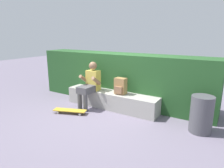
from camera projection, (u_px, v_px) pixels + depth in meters
The scene contains 7 objects.
ground_plane at pixel (102, 113), 4.84m from camera, with size 24.00×24.00×0.00m, color slate.
bench_main at pixel (111, 100), 5.12m from camera, with size 2.51×0.46×0.43m.
person_skater at pixel (90, 84), 5.10m from camera, with size 0.49×0.62×1.18m.
skateboard_near_person at pixel (70, 110), 4.78m from camera, with size 0.82×0.47×0.09m.
backpack_on_bench at pixel (120, 86), 4.87m from camera, with size 0.28×0.23×0.40m.
hedge_row at pixel (120, 78), 5.56m from camera, with size 5.06×0.77×1.36m.
trash_bin at pixel (201, 114), 3.81m from camera, with size 0.42×0.42×0.73m.
Camera 1 is at (2.60, -3.71, 1.86)m, focal length 31.76 mm.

